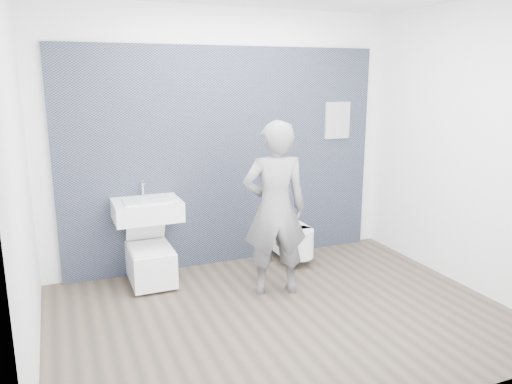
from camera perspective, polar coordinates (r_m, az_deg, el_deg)
name	(u,v)px	position (r m, az deg, el deg)	size (l,w,h in m)	color
ground	(281,314)	(4.61, 2.92, -13.81)	(4.00, 4.00, 0.00)	brown
room_shell	(284,119)	(4.12, 3.20, 8.27)	(4.00, 4.00, 4.00)	white
tile_wall	(228,260)	(5.86, -3.26, -7.75)	(3.60, 0.06, 2.40)	black
washbasin	(147,209)	(5.14, -12.35, -1.94)	(0.66, 0.50, 0.50)	white
toilet_square	(151,262)	(5.25, -11.96, -7.83)	(0.42, 0.61, 0.78)	white
toilet_rounded	(293,240)	(5.73, 4.30, -5.51)	(0.35, 0.60, 0.32)	white
info_placard	(333,246)	(6.38, 8.77, -6.12)	(0.32, 0.03, 0.43)	silver
visitor	(275,209)	(4.76, 2.17, -1.96)	(0.62, 0.41, 1.69)	slate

